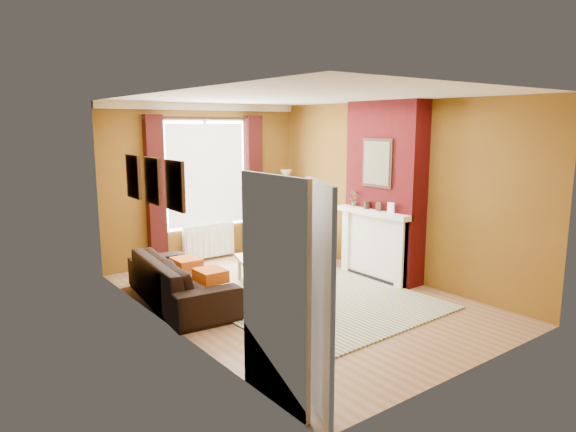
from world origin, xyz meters
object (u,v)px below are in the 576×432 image
(wicker_stool, at_px, (254,248))
(floor_lamp, at_px, (286,187))
(armchair, at_px, (281,241))
(sofa, at_px, (180,280))
(coffee_table, at_px, (265,265))

(wicker_stool, xyz_separation_m, floor_lamp, (0.97, 0.32, 1.00))
(armchair, relative_size, wicker_stool, 2.03)
(sofa, relative_size, armchair, 2.24)
(coffee_table, bearing_deg, armchair, 65.82)
(coffee_table, distance_m, floor_lamp, 2.64)
(sofa, relative_size, wicker_stool, 4.54)
(armchair, bearing_deg, wicker_stool, -46.42)
(coffee_table, relative_size, floor_lamp, 0.91)
(floor_lamp, bearing_deg, sofa, -152.68)
(floor_lamp, bearing_deg, wicker_stool, -161.79)
(coffee_table, bearing_deg, sofa, -173.02)
(wicker_stool, relative_size, floor_lamp, 0.31)
(sofa, height_order, floor_lamp, floor_lamp)
(sofa, relative_size, coffee_table, 1.55)
(armchair, bearing_deg, sofa, -12.90)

